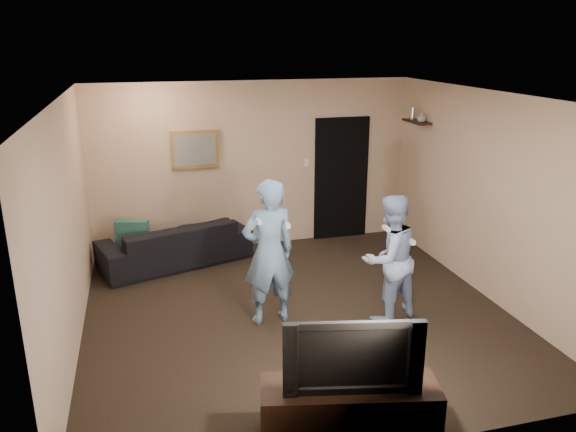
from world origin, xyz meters
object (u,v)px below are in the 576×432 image
object	(u,v)px
sofa	(175,243)
wii_player_left	(269,252)
tv_console	(349,413)
television	(351,351)
wii_player_right	(389,258)

from	to	relation	value
sofa	wii_player_left	size ratio (longest dim) A/B	1.25
tv_console	wii_player_left	bearing A→B (deg)	106.56
television	sofa	bearing A→B (deg)	116.74
tv_console	television	world-z (taller)	television
sofa	wii_player_right	world-z (taller)	wii_player_right
television	wii_player_left	bearing A→B (deg)	106.56
tv_console	wii_player_left	xyz separation A→B (m)	(-0.17, 2.17, 0.62)
sofa	television	bearing A→B (deg)	87.22
wii_player_left	wii_player_right	size ratio (longest dim) A/B	1.13
tv_console	wii_player_left	size ratio (longest dim) A/B	0.84
tv_console	wii_player_right	size ratio (longest dim) A/B	0.96
sofa	wii_player_right	xyz separation A→B (m)	(2.31, -2.38, 0.45)
television	wii_player_left	size ratio (longest dim) A/B	0.64
tv_console	wii_player_left	world-z (taller)	wii_player_left
tv_console	wii_player_left	distance (m)	2.26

